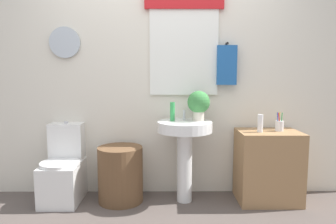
# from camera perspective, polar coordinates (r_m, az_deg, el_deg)

# --- Properties ---
(back_wall) EXTENTS (4.40, 0.18, 2.60)m
(back_wall) POSITION_cam_1_polar(r_m,az_deg,el_deg) (3.31, -1.35, 7.62)
(back_wall) COLOR silver
(back_wall) RESTS_ON ground_plane
(toilet) EXTENTS (0.38, 0.51, 0.78)m
(toilet) POSITION_cam_1_polar(r_m,az_deg,el_deg) (3.36, -18.51, -10.27)
(toilet) COLOR white
(toilet) RESTS_ON ground_plane
(laundry_hamper) EXTENTS (0.44, 0.44, 0.55)m
(laundry_hamper) POSITION_cam_1_polar(r_m,az_deg,el_deg) (3.20, -8.67, -11.18)
(laundry_hamper) COLOR brown
(laundry_hamper) RESTS_ON ground_plane
(pedestal_sink) EXTENTS (0.54, 0.54, 0.81)m
(pedestal_sink) POSITION_cam_1_polar(r_m,az_deg,el_deg) (3.08, 3.06, -5.30)
(pedestal_sink) COLOR white
(pedestal_sink) RESTS_ON ground_plane
(faucet) EXTENTS (0.03, 0.03, 0.10)m
(faucet) POSITION_cam_1_polar(r_m,az_deg,el_deg) (3.16, 2.96, -0.53)
(faucet) COLOR silver
(faucet) RESTS_ON pedestal_sink
(wooden_cabinet) EXTENTS (0.60, 0.44, 0.71)m
(wooden_cabinet) POSITION_cam_1_polar(r_m,az_deg,el_deg) (3.30, 17.79, -9.43)
(wooden_cabinet) COLOR #9E754C
(wooden_cabinet) RESTS_ON ground_plane
(soap_bottle) EXTENTS (0.05, 0.05, 0.19)m
(soap_bottle) POSITION_cam_1_polar(r_m,az_deg,el_deg) (3.08, 0.81, 0.09)
(soap_bottle) COLOR green
(soap_bottle) RESTS_ON pedestal_sink
(potted_plant) EXTENTS (0.22, 0.22, 0.30)m
(potted_plant) POSITION_cam_1_polar(r_m,az_deg,el_deg) (3.10, 5.63, 1.56)
(potted_plant) COLOR beige
(potted_plant) RESTS_ON pedestal_sink
(lotion_bottle) EXTENTS (0.05, 0.05, 0.17)m
(lotion_bottle) POSITION_cam_1_polar(r_m,az_deg,el_deg) (3.14, 16.50, -2.00)
(lotion_bottle) COLOR white
(lotion_bottle) RESTS_ON wooden_cabinet
(toothbrush_cup) EXTENTS (0.08, 0.08, 0.19)m
(toothbrush_cup) POSITION_cam_1_polar(r_m,az_deg,el_deg) (3.27, 19.69, -2.33)
(toothbrush_cup) COLOR silver
(toothbrush_cup) RESTS_ON wooden_cabinet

